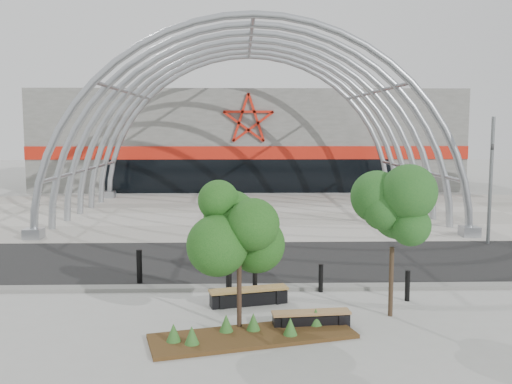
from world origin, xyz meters
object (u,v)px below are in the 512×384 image
at_px(bench_0, 249,297).
at_px(bollard_2, 255,283).
at_px(street_tree_1, 393,219).
at_px(bench_1, 311,320).
at_px(signal_pole, 491,178).
at_px(street_tree_0, 239,223).

height_order(bench_0, bollard_2, bollard_2).
distance_m(street_tree_1, bench_1, 3.43).
distance_m(bench_0, bollard_2, 0.70).
relative_size(street_tree_1, bench_1, 1.82).
relative_size(signal_pole, street_tree_0, 1.46).
height_order(signal_pole, bench_1, signal_pole).
bearing_deg(street_tree_1, bollard_2, 154.43).
bearing_deg(street_tree_0, street_tree_1, 13.13).
xyz_separation_m(bench_0, bollard_2, (0.20, 0.64, 0.21)).
xyz_separation_m(street_tree_0, bench_1, (1.83, 0.12, -2.52)).
bearing_deg(bench_1, street_tree_1, 20.22).
bearing_deg(bench_0, bollard_2, 73.11).
bearing_deg(bench_1, street_tree_0, -176.17).
distance_m(signal_pole, bench_1, 13.87).
bearing_deg(bollard_2, bench_0, -106.89).
height_order(street_tree_1, bench_1, street_tree_1).
relative_size(signal_pole, bench_0, 2.37).
height_order(bench_1, bollard_2, bollard_2).
height_order(signal_pole, bench_0, signal_pole).
distance_m(signal_pole, bollard_2, 13.12).
bearing_deg(signal_pole, bench_0, -141.95).
distance_m(street_tree_1, bench_0, 4.66).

